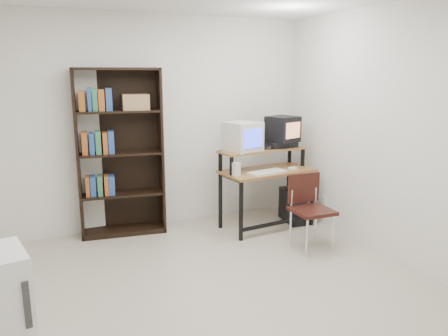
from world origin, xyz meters
name	(u,v)px	position (x,y,z in m)	size (l,w,h in m)	color
floor	(216,293)	(0.00, 0.00, -0.01)	(4.00, 4.00, 0.01)	#BEB49D
back_wall	(153,123)	(0.00, 2.00, 1.30)	(4.00, 0.01, 2.60)	silver
front_wall	(402,224)	(0.00, -2.00, 1.30)	(4.00, 0.01, 2.60)	silver
right_wall	(399,135)	(2.00, 0.00, 1.30)	(0.01, 4.00, 2.60)	silver
computer_desk	(266,174)	(1.25, 1.35, 0.68)	(1.19, 0.68, 0.98)	olive
crt_monitor	(243,137)	(0.96, 1.45, 1.15)	(0.46, 0.46, 0.36)	beige
vcr	(281,145)	(1.52, 1.46, 1.01)	(0.36, 0.26, 0.08)	black
crt_tv	(283,129)	(1.54, 1.46, 1.21)	(0.43, 0.42, 0.32)	black
cd_spindle	(268,148)	(1.29, 1.40, 0.99)	(0.12, 0.12, 0.05)	#26262B
keyboard	(267,173)	(1.16, 1.17, 0.74)	(0.47, 0.21, 0.04)	beige
mousepad	(292,170)	(1.57, 1.26, 0.72)	(0.22, 0.18, 0.01)	black
mouse	(292,168)	(1.56, 1.24, 0.74)	(0.10, 0.06, 0.03)	white
desk_speaker	(236,170)	(0.76, 1.21, 0.80)	(0.08, 0.07, 0.17)	beige
pc_tower	(292,206)	(1.65, 1.36, 0.21)	(0.20, 0.45, 0.42)	black
school_chair	(309,203)	(1.35, 0.56, 0.50)	(0.42, 0.42, 0.82)	black
bookshelf	(120,151)	(-0.45, 1.86, 1.00)	(1.02, 0.45, 1.97)	black
wall_outlet	(323,200)	(1.99, 1.15, 0.30)	(0.02, 0.08, 0.12)	beige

